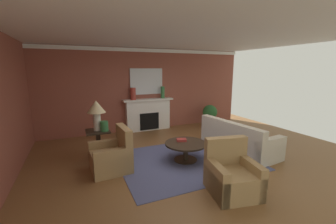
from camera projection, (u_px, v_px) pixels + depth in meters
The scene contains 18 objects.
ground_plane at pixel (185, 159), 5.32m from camera, with size 9.36×9.36×0.00m, color brown.
wall_fireplace at pixel (145, 90), 7.80m from camera, with size 7.80×0.12×2.91m, color brown.
ceiling_panel at pixel (181, 36), 5.01m from camera, with size 7.80×6.65×0.06m, color white.
crown_moulding at pixel (145, 50), 7.46m from camera, with size 7.80×0.08×0.12m, color white.
area_rug at pixel (185, 160), 5.26m from camera, with size 3.14×2.53×0.01m, color #4C517A.
fireplace at pixel (148, 115), 7.79m from camera, with size 1.80×0.35×1.15m.
mantel_mirror at pixel (147, 81), 7.67m from camera, with size 1.19×0.04×0.91m, color silver.
sofa at pixel (237, 140), 5.81m from camera, with size 1.11×2.18×0.85m.
armchair_near_window at pixel (112, 157), 4.70m from camera, with size 0.85×0.85×0.95m.
armchair_facing_fireplace at pixel (232, 176), 3.84m from camera, with size 0.94×0.94×0.95m.
coffee_table at pixel (186, 147), 5.19m from camera, with size 1.00×1.00×0.45m.
side_table at pixel (98, 142), 5.38m from camera, with size 0.56×0.56×0.70m.
table_lamp at pixel (96, 110), 5.22m from camera, with size 0.44×0.44×0.75m.
vase_on_side_table at pixel (104, 126), 5.25m from camera, with size 0.19×0.19×0.24m, color #33703D.
vase_mantel_right at pixel (163, 92), 7.81m from camera, with size 0.14×0.14×0.42m, color #33703D.
vase_mantel_left at pixel (133, 94), 7.37m from camera, with size 0.19×0.19×0.41m, color #9E3328.
book_red_cover at pixel (181, 140), 5.29m from camera, with size 0.23×0.16×0.06m, color maroon.
potted_plant at pixel (210, 114), 8.35m from camera, with size 0.56×0.56×0.83m.
Camera 1 is at (-2.40, -4.39, 2.19)m, focal length 23.04 mm.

